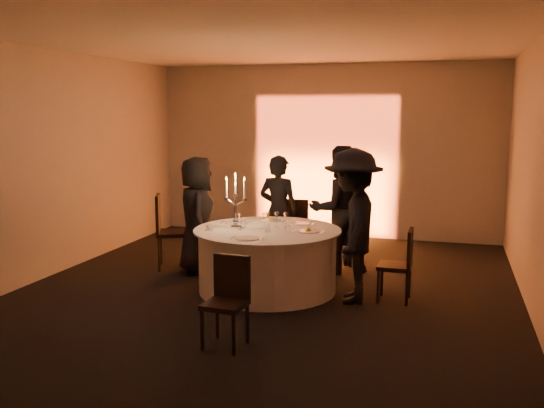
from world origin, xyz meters
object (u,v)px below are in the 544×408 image
(chair_left, at_px, (167,227))
(coffee_cup, at_px, (209,228))
(banquet_table, at_px, (267,260))
(guest_back_left, at_px, (279,212))
(chair_right, at_px, (401,261))
(chair_back_right, at_px, (347,236))
(chair_back_left, at_px, (297,225))
(candelabra, at_px, (236,209))
(guest_left, at_px, (197,215))
(guest_back_right, at_px, (339,210))
(guest_right, at_px, (353,226))
(chair_front, at_px, (228,296))

(chair_left, xyz_separation_m, coffee_cup, (1.01, -0.90, 0.21))
(banquet_table, distance_m, guest_back_left, 1.21)
(banquet_table, height_order, guest_back_left, guest_back_left)
(chair_right, bearing_deg, chair_back_right, -142.24)
(chair_left, bearing_deg, banquet_table, -133.69)
(chair_back_left, bearing_deg, candelabra, 79.85)
(banquet_table, xyz_separation_m, guest_left, (-1.16, 0.55, 0.41))
(chair_right, distance_m, guest_back_right, 1.48)
(chair_left, bearing_deg, guest_right, -128.38)
(chair_back_right, distance_m, candelabra, 1.72)
(chair_back_right, xyz_separation_m, guest_back_right, (-0.12, 0.02, 0.36))
(chair_left, distance_m, coffee_cup, 1.37)
(chair_front, xyz_separation_m, guest_back_right, (0.53, 2.89, 0.39))
(chair_front, bearing_deg, guest_right, 65.43)
(chair_front, height_order, candelabra, candelabra)
(guest_back_right, relative_size, guest_right, 0.97)
(chair_right, distance_m, coffee_cup, 2.30)
(banquet_table, height_order, chair_right, chair_right)
(guest_back_left, relative_size, guest_right, 0.89)
(chair_back_right, distance_m, guest_left, 2.06)
(banquet_table, bearing_deg, chair_left, 159.17)
(guest_left, distance_m, guest_back_left, 1.14)
(chair_back_left, bearing_deg, guest_right, 123.29)
(candelabra, bearing_deg, banquet_table, 3.33)
(chair_front, relative_size, candelabra, 1.23)
(guest_back_left, height_order, guest_right, guest_right)
(banquet_table, xyz_separation_m, candelabra, (-0.40, -0.02, 0.62))
(banquet_table, relative_size, chair_front, 2.12)
(candelabra, bearing_deg, coffee_cup, -135.37)
(guest_back_left, xyz_separation_m, guest_back_right, (0.86, -0.01, 0.07))
(chair_left, height_order, guest_right, guest_right)
(chair_left, distance_m, guest_back_left, 1.58)
(guest_back_right, bearing_deg, chair_left, -19.70)
(guest_right, bearing_deg, banquet_table, -103.34)
(guest_right, bearing_deg, guest_back_right, -169.65)
(guest_back_right, distance_m, candelabra, 1.58)
(chair_back_left, distance_m, chair_back_right, 1.03)
(guest_left, height_order, guest_back_right, guest_back_right)
(chair_left, height_order, chair_back_right, chair_left)
(chair_right, relative_size, guest_right, 0.48)
(guest_right, bearing_deg, chair_left, -112.19)
(chair_right, xyz_separation_m, guest_left, (-2.77, 0.53, 0.32))
(chair_front, xyz_separation_m, candelabra, (-0.55, 1.75, 0.54))
(chair_front, distance_m, guest_left, 2.69)
(guest_left, height_order, candelabra, guest_left)
(banquet_table, relative_size, chair_back_right, 1.99)
(guest_left, bearing_deg, chair_back_left, -70.38)
(chair_right, height_order, guest_right, guest_right)
(banquet_table, height_order, coffee_cup, coffee_cup)
(banquet_table, height_order, chair_left, chair_left)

